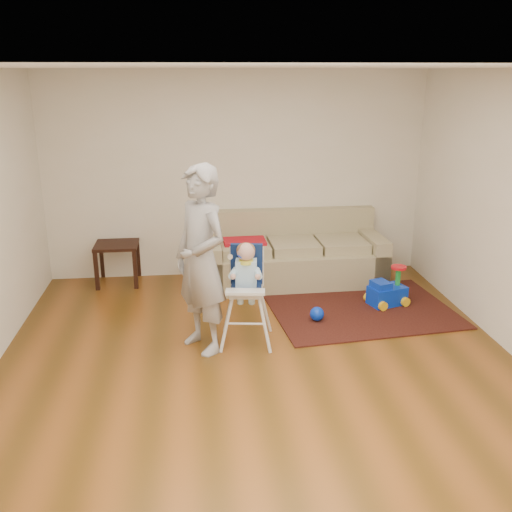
{
  "coord_description": "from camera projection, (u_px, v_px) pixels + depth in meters",
  "views": [
    {
      "loc": [
        -0.57,
        -4.7,
        2.68
      ],
      "look_at": [
        0.0,
        0.4,
        1.0
      ],
      "focal_mm": 40.0,
      "sensor_mm": 36.0,
      "label": 1
    }
  ],
  "objects": [
    {
      "name": "ground",
      "position": [
        261.0,
        371.0,
        5.33
      ],
      "size": [
        5.5,
        5.5,
        0.0
      ],
      "primitive_type": "plane",
      "color": "#553610",
      "rests_on": "ground"
    },
    {
      "name": "room_envelope",
      "position": [
        254.0,
        162.0,
        5.25
      ],
      "size": [
        5.04,
        5.52,
        2.72
      ],
      "color": "silver",
      "rests_on": "ground"
    },
    {
      "name": "sofa",
      "position": [
        293.0,
        249.0,
        7.44
      ],
      "size": [
        2.37,
        1.02,
        0.91
      ],
      "rotation": [
        0.0,
        0.0,
        0.02
      ],
      "color": "gray",
      "rests_on": "ground"
    },
    {
      "name": "side_table",
      "position": [
        118.0,
        263.0,
        7.47
      ],
      "size": [
        0.54,
        0.54,
        0.54
      ],
      "primitive_type": null,
      "color": "black",
      "rests_on": "ground"
    },
    {
      "name": "area_rug",
      "position": [
        361.0,
        309.0,
        6.68
      ],
      "size": [
        2.21,
        1.75,
        0.02
      ],
      "primitive_type": "cube",
      "rotation": [
        0.0,
        0.0,
        0.1
      ],
      "color": "black",
      "rests_on": "ground"
    },
    {
      "name": "ride_on_toy",
      "position": [
        388.0,
        286.0,
        6.75
      ],
      "size": [
        0.49,
        0.41,
        0.46
      ],
      "primitive_type": null,
      "rotation": [
        0.0,
        0.0,
        0.31
      ],
      "color": "#0A34D7",
      "rests_on": "area_rug"
    },
    {
      "name": "toy_ball",
      "position": [
        317.0,
        314.0,
        6.34
      ],
      "size": [
        0.16,
        0.16,
        0.16
      ],
      "primitive_type": "sphere",
      "color": "#0A34D7",
      "rests_on": "area_rug"
    },
    {
      "name": "high_chair",
      "position": [
        246.0,
        295.0,
        5.76
      ],
      "size": [
        0.56,
        0.56,
        1.07
      ],
      "rotation": [
        0.0,
        0.0,
        -0.14
      ],
      "color": "silver",
      "rests_on": "ground"
    },
    {
      "name": "adult",
      "position": [
        201.0,
        260.0,
        5.49
      ],
      "size": [
        0.75,
        0.81,
        1.86
      ],
      "primitive_type": "imported",
      "rotation": [
        0.0,
        0.0,
        -0.96
      ],
      "color": "gray",
      "rests_on": "ground"
    }
  ]
}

